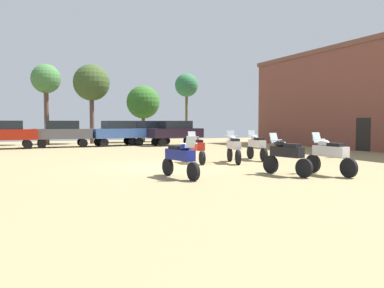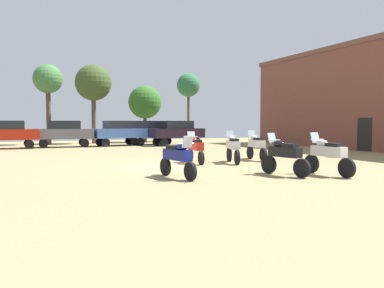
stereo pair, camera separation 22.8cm
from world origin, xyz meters
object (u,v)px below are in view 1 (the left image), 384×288
Objects in this scene: brick_building at (370,98)px; car_3 at (119,131)px; car_4 at (175,131)px; car_5 at (147,131)px; motorcycle_5 at (234,147)px; tree_5 at (187,86)px; motorcycle_8 at (286,155)px; car_6 at (62,132)px; tree_1 at (91,83)px; tree_2 at (46,80)px; tree_3 at (143,102)px; motorcycle_9 at (330,154)px; car_2 at (4,132)px; motorcycle_6 at (196,148)px; motorcycle_2 at (180,157)px; motorcycle_1 at (257,145)px.

car_3 is (-16.29, 9.94, -2.52)m from brick_building.
car_4 and car_5 have the same top height.
car_5 is at bearing 102.38° from motorcycle_5.
motorcycle_8 is at bearing -104.82° from tree_5.
car_6 is at bearing 92.38° from car_5.
car_3 and car_4 have the same top height.
car_5 is at bearing -84.88° from car_3.
tree_5 is (9.35, 0.69, 0.18)m from tree_1.
brick_building is 3.08× the size of tree_2.
motorcycle_5 is at bearing -94.65° from tree_3.
brick_building reaches higher than tree_3.
tree_3 is at bearing 83.94° from motorcycle_9.
car_2 is 10.84m from car_5.
motorcycle_6 is (-16.06, -4.71, -2.97)m from brick_building.
tree_2 is (-5.41, 18.60, 4.66)m from motorcycle_6.
motorcycle_2 is at bearing -103.58° from tree_3.
motorcycle_2 is 0.95× the size of motorcycle_9.
motorcycle_5 is 15.45m from car_3.
motorcycle_2 is at bearing 160.30° from motorcycle_9.
car_2 is at bearing 114.64° from motorcycle_9.
motorcycle_2 is 1.03× the size of motorcycle_5.
car_5 is at bearing 73.32° from motorcycle_8.
brick_building is 13.85m from motorcycle_1.
tree_5 reaches higher than car_6.
motorcycle_5 is at bearing -70.03° from tree_2.
motorcycle_9 is at bearing -62.97° from motorcycle_5.
tree_3 is (4.86, 0.58, -1.54)m from tree_1.
car_6 is at bearing 76.17° from car_4.
motorcycle_1 is at bearing -160.03° from brick_building.
tree_5 is (7.96, 4.93, 4.31)m from car_3.
motorcycle_1 reaches higher than motorcycle_2.
car_5 is at bearing 101.65° from motorcycle_1.
motorcycle_1 is 0.41× the size of tree_3.
car_4 is 8.52m from tree_5.
motorcycle_6 is 16.46m from car_2.
tree_3 is at bearing 100.26° from motorcycle_5.
motorcycle_9 is 25.36m from tree_1.
motorcycle_9 is at bearing -142.19° from brick_building.
motorcycle_8 is at bearing -74.50° from tree_2.
brick_building is at bearing -38.71° from tree_1.
car_4 is (2.47, 13.89, 0.44)m from motorcycle_5.
car_4 is 8.73m from car_6.
car_5 is at bearing -141.59° from tree_5.
car_3 is 7.75m from tree_2.
motorcycle_1 is at bearing -75.18° from tree_1.
motorcycle_6 is 13.83m from car_4.
tree_1 is (0.88, 23.19, 4.60)m from motorcycle_2.
motorcycle_8 is 26.03m from tree_5.
tree_5 is (6.13, 20.26, 4.75)m from motorcycle_5.
car_2 reaches higher than motorcycle_5.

